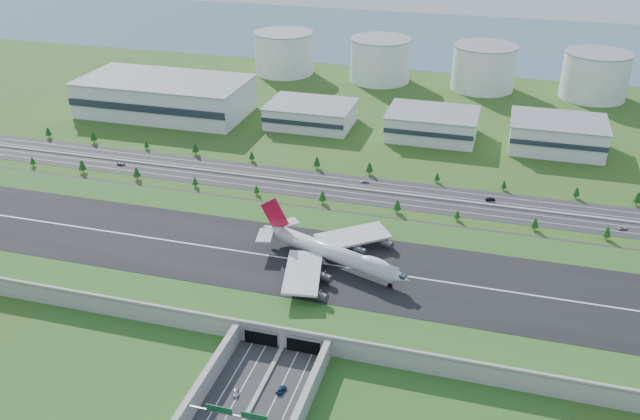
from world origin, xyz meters
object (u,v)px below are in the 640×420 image
(car_4, at_px, (121,164))
(car_7, at_px, (364,181))
(boeing_747, at_px, (332,252))
(car_6, at_px, (623,228))
(car_5, at_px, (490,199))
(fuel_tank_a, at_px, (284,53))
(car_0, at_px, (236,392))
(car_2, at_px, (281,390))

(car_4, distance_m, car_7, 149.69)
(boeing_747, bearing_deg, car_6, 53.52)
(car_6, height_order, car_7, car_7)
(car_5, distance_m, car_6, 68.11)
(car_7, bearing_deg, fuel_tank_a, -162.73)
(car_6, bearing_deg, boeing_747, 99.60)
(car_4, distance_m, car_5, 220.66)
(fuel_tank_a, bearing_deg, boeing_747, -67.86)
(boeing_747, bearing_deg, car_0, -79.97)
(fuel_tank_a, bearing_deg, car_5, -47.91)
(fuel_tank_a, relative_size, car_2, 10.31)
(fuel_tank_a, height_order, car_7, fuel_tank_a)
(car_7, bearing_deg, car_2, -9.38)
(car_4, xyz_separation_m, car_7, (148.81, 16.24, -0.14))
(boeing_747, height_order, car_7, boeing_747)
(fuel_tank_a, height_order, car_4, fuel_tank_a)
(boeing_747, height_order, car_2, boeing_747)
(car_4, distance_m, car_6, 286.79)
(car_7, bearing_deg, car_4, -96.33)
(boeing_747, relative_size, car_0, 16.27)
(car_2, bearing_deg, fuel_tank_a, -59.78)
(car_0, relative_size, car_2, 0.95)
(fuel_tank_a, relative_size, boeing_747, 0.67)
(car_5, bearing_deg, car_7, -105.73)
(car_4, bearing_deg, car_2, -142.31)
(car_0, distance_m, car_2, 15.89)
(car_7, bearing_deg, car_5, 73.96)
(car_2, relative_size, car_4, 0.99)
(car_0, bearing_deg, car_6, 31.11)
(car_2, distance_m, car_7, 178.33)
(car_4, relative_size, car_7, 1.02)
(boeing_747, xyz_separation_m, car_5, (62.83, 100.92, -13.82))
(car_0, height_order, car_2, car_0)
(fuel_tank_a, distance_m, boeing_747, 334.79)
(boeing_747, relative_size, car_5, 14.30)
(car_0, height_order, car_6, car_0)
(car_5, bearing_deg, fuel_tank_a, -150.15)
(car_2, height_order, car_4, car_4)
(car_4, relative_size, car_6, 1.04)
(car_5, relative_size, car_7, 1.09)
(car_5, xyz_separation_m, car_7, (-71.53, 4.36, -0.16))
(boeing_747, relative_size, car_4, 15.26)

